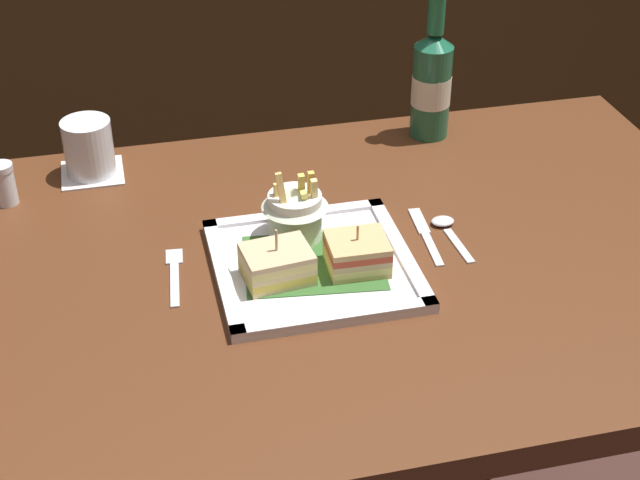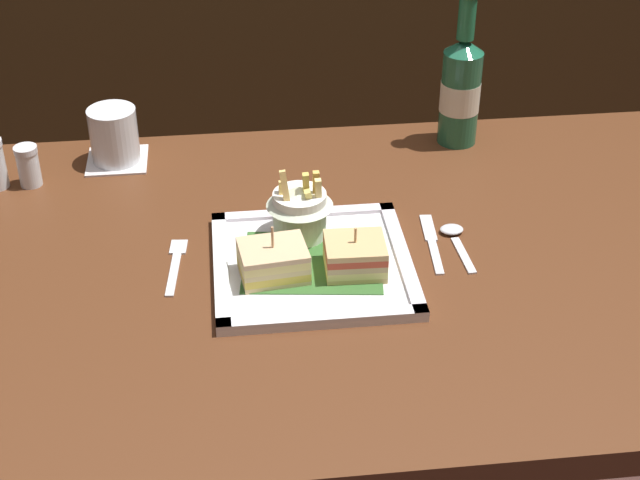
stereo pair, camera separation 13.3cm
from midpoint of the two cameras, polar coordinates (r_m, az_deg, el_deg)
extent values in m
cube|color=#532D18|center=(1.37, -2.39, -1.89)|extent=(1.28, 0.82, 0.04)
cylinder|color=brown|center=(2.00, 12.03, -2.62)|extent=(0.07, 0.07, 0.68)
cube|color=white|center=(1.34, -3.23, -1.65)|extent=(0.28, 0.28, 0.01)
cube|color=#34632A|center=(1.34, -3.24, -1.45)|extent=(0.21, 0.17, 0.00)
cube|color=silver|center=(1.23, -2.13, -4.70)|extent=(0.28, 0.02, 0.01)
cube|color=white|center=(1.44, -4.20, 1.48)|extent=(0.28, 0.02, 0.01)
cube|color=white|center=(1.32, -8.72, -2.10)|extent=(0.02, 0.28, 0.01)
cube|color=silver|center=(1.36, 2.09, -0.65)|extent=(0.02, 0.28, 0.01)
cube|color=#DFBF7D|center=(1.31, -5.48, -2.27)|extent=(0.10, 0.08, 0.01)
cube|color=gold|center=(1.30, -5.50, -1.92)|extent=(0.10, 0.08, 0.01)
cube|color=#DAC080|center=(1.30, -5.52, -1.57)|extent=(0.10, 0.08, 0.01)
cube|color=#EAD47C|center=(1.29, -5.55, -1.21)|extent=(0.10, 0.08, 0.01)
cube|color=#D6B083|center=(1.29, -5.57, -0.86)|extent=(0.10, 0.08, 0.01)
cylinder|color=tan|center=(1.29, -5.56, -0.98)|extent=(0.00, 0.00, 0.08)
cube|color=#D9B66B|center=(1.32, -0.65, -1.60)|extent=(0.08, 0.08, 0.01)
cube|color=#EFDA80|center=(1.32, -0.65, -1.26)|extent=(0.08, 0.08, 0.01)
cube|color=tan|center=(1.31, -0.65, -0.92)|extent=(0.08, 0.08, 0.01)
cube|color=#C44630|center=(1.31, -0.65, -0.58)|extent=(0.08, 0.08, 0.01)
cube|color=tan|center=(1.30, -0.66, -0.24)|extent=(0.08, 0.08, 0.01)
cylinder|color=tan|center=(1.31, -0.65, -0.51)|extent=(0.00, 0.00, 0.07)
cylinder|color=white|center=(1.37, -4.28, 1.35)|extent=(0.08, 0.08, 0.07)
cone|color=silver|center=(1.36, -4.33, 2.49)|extent=(0.10, 0.10, 0.03)
cube|color=#DBC453|center=(1.35, -3.92, 2.67)|extent=(0.01, 0.02, 0.07)
cube|color=#F1C36B|center=(1.34, -5.10, 2.43)|extent=(0.02, 0.02, 0.08)
cube|color=#F1CA6C|center=(1.36, -5.38, 2.30)|extent=(0.01, 0.02, 0.05)
cube|color=#E7B753|center=(1.36, -3.35, 2.80)|extent=(0.01, 0.01, 0.07)
cube|color=#E9D568|center=(1.35, -3.68, 2.16)|extent=(0.02, 0.02, 0.05)
cube|color=#F4D784|center=(1.35, -3.17, 2.48)|extent=(0.01, 0.01, 0.06)
cylinder|color=#235E3D|center=(1.66, 4.38, 8.80)|extent=(0.07, 0.07, 0.16)
cone|color=#1B5E41|center=(1.63, 4.52, 11.81)|extent=(0.07, 0.07, 0.02)
cylinder|color=#1D663D|center=(1.61, 4.60, 13.40)|extent=(0.03, 0.03, 0.07)
cylinder|color=beige|center=(1.66, 4.38, 8.91)|extent=(0.07, 0.07, 0.05)
cube|color=silver|center=(1.63, -15.78, 3.81)|extent=(0.10, 0.10, 0.00)
cylinder|color=silver|center=(1.61, -16.04, 5.29)|extent=(0.08, 0.08, 0.09)
cylinder|color=silver|center=(1.62, -15.88, 4.42)|extent=(0.07, 0.07, 0.04)
cube|color=silver|center=(1.33, -11.54, -2.75)|extent=(0.02, 0.10, 0.00)
cube|color=silver|center=(1.39, -11.46, -1.09)|extent=(0.03, 0.04, 0.00)
cube|color=silver|center=(1.38, 4.04, -0.66)|extent=(0.02, 0.09, 0.00)
cube|color=silver|center=(1.44, 3.36, 1.05)|extent=(0.02, 0.07, 0.00)
cube|color=silver|center=(1.39, 5.64, -0.44)|extent=(0.02, 0.09, 0.00)
ellipsoid|color=silver|center=(1.44, 4.75, 1.05)|extent=(0.03, 0.03, 0.01)
cylinder|color=silver|center=(1.58, -20.71, 2.93)|extent=(0.04, 0.04, 0.06)
cylinder|color=#302428|center=(1.58, -20.63, 2.56)|extent=(0.03, 0.03, 0.03)
cylinder|color=silver|center=(1.56, -20.96, 4.00)|extent=(0.04, 0.04, 0.01)
camera|label=1|loc=(0.07, -92.86, -1.90)|focal=53.41mm
camera|label=2|loc=(0.07, 87.14, 1.90)|focal=53.41mm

